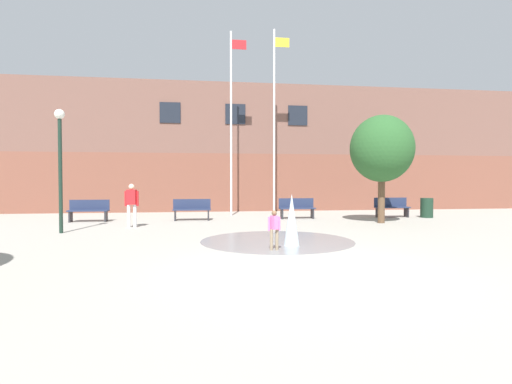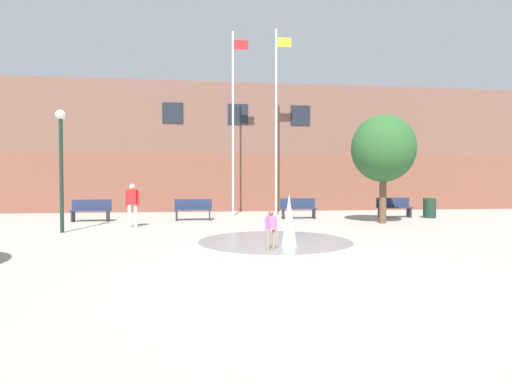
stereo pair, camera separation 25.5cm
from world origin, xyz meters
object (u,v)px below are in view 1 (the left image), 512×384
object	(u,v)px
park_bench_left_of_flagpoles	(89,210)
street_tree_near_building	(382,149)
park_bench_under_right_flagpole	(297,208)
lamp_post_left_lane	(60,153)
park_bench_far_right	(392,207)
flagpole_left	(232,119)
child_running	(274,227)
flagpole_right	(275,117)
park_bench_under_left_flagpole	(192,209)
trash_can	(427,208)
adult_near_bench	(132,202)

from	to	relation	value
park_bench_left_of_flagpoles	street_tree_near_building	bearing A→B (deg)	-10.25
park_bench_under_right_flagpole	lamp_post_left_lane	world-z (taller)	lamp_post_left_lane
park_bench_far_right	flagpole_left	bearing A→B (deg)	164.74
child_running	park_bench_under_right_flagpole	bearing A→B (deg)	-40.60
child_running	flagpole_right	bearing A→B (deg)	-33.60
park_bench_left_of_flagpoles	street_tree_near_building	size ratio (longest dim) A/B	0.37
park_bench_left_of_flagpoles	flagpole_left	distance (m)	7.74
park_bench_under_right_flagpole	child_running	size ratio (longest dim) A/B	1.62
park_bench_under_left_flagpole	trash_can	world-z (taller)	park_bench_under_left_flagpole
park_bench_under_right_flagpole	trash_can	xyz separation A→B (m)	(6.06, -0.33, -0.03)
child_running	park_bench_under_left_flagpole	bearing A→B (deg)	-7.25
adult_near_bench	child_running	bearing A→B (deg)	140.77
flagpole_left	street_tree_near_building	bearing A→B (deg)	-36.93
park_bench_left_of_flagpoles	child_running	bearing A→B (deg)	-50.32
child_running	flagpole_right	size ratio (longest dim) A/B	0.11
adult_near_bench	child_running	distance (m)	6.90
trash_can	street_tree_near_building	bearing A→B (deg)	-148.33
adult_near_bench	flagpole_left	size ratio (longest dim) A/B	0.18
child_running	trash_can	distance (m)	11.38
lamp_post_left_lane	park_bench_under_right_flagpole	bearing A→B (deg)	22.99
lamp_post_left_lane	street_tree_near_building	xyz separation A→B (m)	(11.72, 1.46, 0.36)
lamp_post_left_lane	street_tree_near_building	distance (m)	11.82
park_bench_left_of_flagpoles	trash_can	size ratio (longest dim) A/B	1.78
flagpole_right	street_tree_near_building	size ratio (longest dim) A/B	2.11
park_bench_far_right	trash_can	size ratio (longest dim) A/B	1.78
park_bench_under_right_flagpole	lamp_post_left_lane	bearing A→B (deg)	-157.01
child_running	street_tree_near_building	size ratio (longest dim) A/B	0.23
lamp_post_left_lane	park_bench_far_right	bearing A→B (deg)	15.76
park_bench_far_right	flagpole_right	xyz separation A→B (m)	(-5.17, 1.99, 4.34)
adult_near_bench	flagpole_left	xyz separation A→B (m)	(4.00, 4.45, 3.78)
park_bench_far_right	adult_near_bench	world-z (taller)	adult_near_bench
flagpole_right	adult_near_bench	bearing A→B (deg)	-144.04
park_bench_under_left_flagpole	park_bench_far_right	distance (m)	9.18
park_bench_under_right_flagpole	park_bench_left_of_flagpoles	bearing A→B (deg)	-179.16
park_bench_under_left_flagpole	child_running	world-z (taller)	child_running
park_bench_left_of_flagpoles	park_bench_under_right_flagpole	distance (m)	8.88
adult_near_bench	trash_can	world-z (taller)	adult_near_bench
park_bench_far_right	lamp_post_left_lane	bearing A→B (deg)	-164.24
child_running	lamp_post_left_lane	distance (m)	7.79
park_bench_under_right_flagpole	adult_near_bench	world-z (taller)	adult_near_bench
lamp_post_left_lane	adult_near_bench	bearing A→B (deg)	32.75
flagpole_left	trash_can	distance (m)	10.09
park_bench_under_right_flagpole	flagpole_left	size ratio (longest dim) A/B	0.18
trash_can	flagpole_right	bearing A→B (deg)	160.68
adult_near_bench	trash_can	bearing A→B (deg)	-158.34
park_bench_under_left_flagpole	adult_near_bench	bearing A→B (deg)	-132.86
park_bench_left_of_flagpoles	trash_can	distance (m)	14.94
park_bench_left_of_flagpoles	adult_near_bench	distance (m)	3.15
adult_near_bench	trash_can	distance (m)	13.01
flagpole_left	street_tree_near_building	size ratio (longest dim) A/B	2.06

